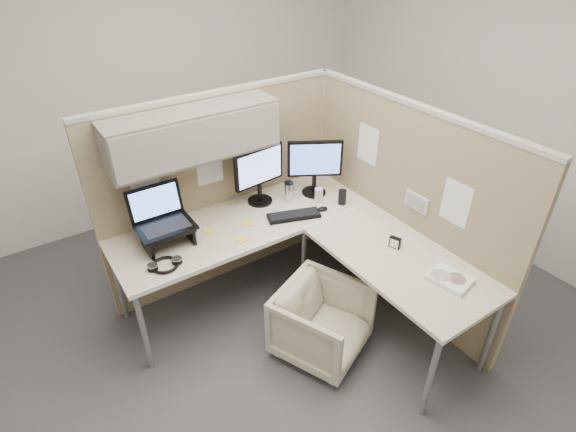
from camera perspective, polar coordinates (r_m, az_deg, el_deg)
ground at (r=3.58m, az=0.93°, el=-13.84°), size 4.50×4.50×0.00m
partition_back at (r=3.43m, az=-9.90°, el=6.25°), size 2.00×0.36×1.63m
partition_right at (r=3.51m, az=13.86°, el=1.19°), size 0.07×2.03×1.63m
desk at (r=3.26m, az=1.58°, el=-3.26°), size 2.00×1.98×0.73m
office_chair at (r=3.23m, az=4.38°, el=-12.95°), size 0.74×0.72×0.59m
monitor_left at (r=3.51m, az=-3.70°, el=5.68°), size 0.44×0.20×0.47m
monitor_right at (r=3.64m, az=3.43°, el=6.70°), size 0.40×0.25×0.47m
laptop_station at (r=3.21m, az=-15.50°, el=-0.98°), size 0.38×0.32×0.39m
keyboard at (r=3.44m, az=0.74°, el=0.05°), size 0.43×0.26×0.02m
mouse at (r=3.53m, az=4.40°, el=0.92°), size 0.09×0.07×0.03m
travel_mug at (r=3.62m, az=0.12°, el=3.18°), size 0.08×0.08×0.16m
soda_can_green at (r=3.61m, az=6.90°, el=2.40°), size 0.07×0.07×0.12m
soda_can_silver at (r=3.62m, az=3.93°, el=2.68°), size 0.07×0.07×0.12m
sticky_note_c at (r=3.34m, az=-9.96°, el=-1.79°), size 0.09×0.09×0.01m
sticky_note_d at (r=3.38m, az=-5.12°, el=-0.95°), size 0.08×0.08×0.01m
sticky_note_a at (r=3.21m, az=-5.93°, el=-2.96°), size 0.09×0.09×0.01m
headphones at (r=3.06m, az=-15.34°, el=-5.97°), size 0.23×0.20×0.03m
paper_stack at (r=3.02m, az=19.86°, el=-7.51°), size 0.25×0.29×0.03m
desk_clock at (r=3.19m, az=13.43°, el=-3.29°), size 0.06×0.09×0.08m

